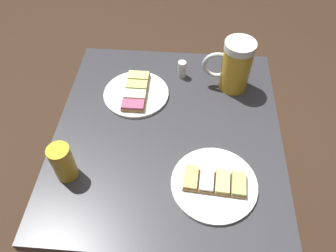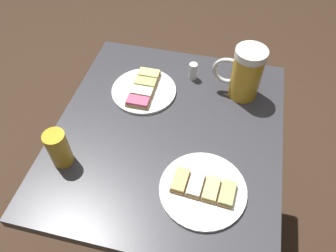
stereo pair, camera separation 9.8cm
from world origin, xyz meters
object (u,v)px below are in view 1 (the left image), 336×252
beer_glass_small (63,162)px  salt_shaker (182,69)px  plate_near (214,183)px  beer_mug (235,66)px  plate_far (136,93)px

beer_glass_small → salt_shaker: (0.29, 0.42, -0.03)m
plate_near → beer_mug: bearing=80.9°
plate_near → salt_shaker: size_ratio=3.79×
plate_near → plate_far: size_ratio=1.07×
beer_mug → salt_shaker: bearing=167.6°
plate_near → plate_far: same height
plate_far → beer_mug: 0.33m
plate_near → beer_glass_small: beer_glass_small is taller
plate_near → plate_far: bearing=128.3°
plate_near → beer_glass_small: bearing=179.5°
plate_near → beer_mug: beer_mug is taller
plate_far → beer_mug: beer_mug is taller
plate_far → plate_near: bearing=-51.7°
plate_far → salt_shaker: salt_shaker is taller
plate_near → salt_shaker: (-0.11, 0.43, 0.02)m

